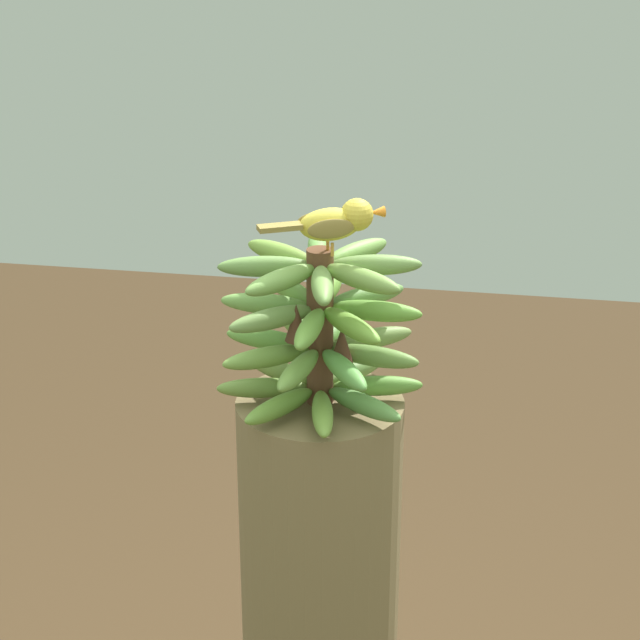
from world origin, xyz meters
TOP-DOWN VIEW (x-y plane):
  - banana_bunch at (-0.00, 0.00)m, footprint 0.33×0.33m
  - perched_bird at (-0.03, 0.01)m, footprint 0.19×0.11m

SIDE VIEW (x-z plane):
  - banana_bunch at x=0.00m, z-range 1.32..1.58m
  - perched_bird at x=-0.03m, z-range 1.59..1.67m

